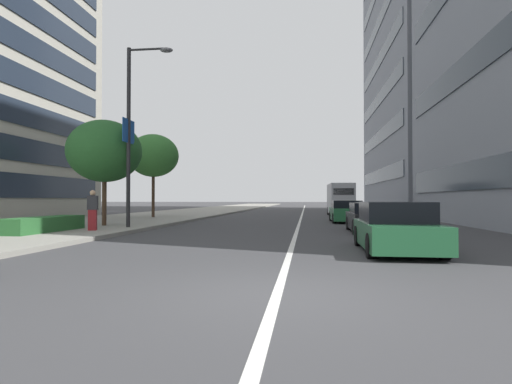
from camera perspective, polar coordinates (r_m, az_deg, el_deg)
name	(u,v)px	position (r m, az deg, el deg)	size (l,w,h in m)	color
ground_plane	(277,295)	(6.47, 2.87, -13.97)	(400.00, 400.00, 0.00)	#3A3A3D
sidewalk_right_plaza	(174,214)	(38.21, -11.14, -3.03)	(160.00, 9.11, 0.15)	gray
lane_centre_stripe	(302,214)	(41.31, 6.38, -2.98)	(110.00, 0.16, 0.01)	silver
car_lead_in_lane	(396,228)	(12.10, 18.64, -4.75)	(4.25, 1.97, 1.38)	#236038
car_far_down_avenue	(371,218)	(18.79, 15.50, -3.49)	(4.29, 1.86, 1.29)	black
car_approaching_light	(346,212)	(26.63, 12.31, -2.69)	(4.36, 1.96, 1.36)	#236038
delivery_van_ahead	(340,199)	(36.83, 11.51, -0.93)	(5.72, 2.08, 2.77)	#B7B7BC
street_lamp_with_banners	(135,120)	(20.39, -16.34, 9.43)	(1.26, 2.21, 8.39)	#232326
clipped_hedge_bed	(44,224)	(18.69, -27.14, -3.96)	(4.21, 1.10, 0.59)	#28602D
street_tree_by_lamp_post	(105,151)	(21.95, -20.10, 5.28)	(3.61, 3.61, 5.21)	#473323
street_tree_far_plaza	(153,156)	(31.15, -13.93, 4.86)	(3.64, 3.64, 6.01)	#473323
pedestrian_on_plaza	(93,210)	(18.58, -21.55, -2.32)	(0.36, 0.45, 1.68)	maroon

